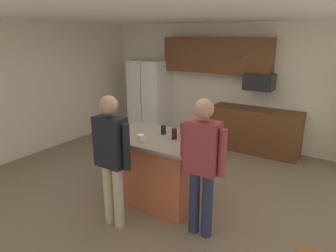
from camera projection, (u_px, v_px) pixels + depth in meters
floor at (165, 192)px, 4.73m from camera, size 7.04×7.04×0.00m
ceiling at (164, 15)px, 3.98m from camera, size 7.04×7.04×0.00m
back_wall at (235, 85)px, 6.61m from camera, size 6.40×0.10×2.60m
side_wall_left at (30, 90)px, 6.02m from camera, size 0.10×5.60×2.60m
cabinet_run_upper at (216, 55)px, 6.47m from camera, size 2.40×0.38×0.75m
cabinet_run_lower at (255, 130)px, 6.28m from camera, size 1.80×0.63×0.90m
refrigerator at (150, 97)px, 7.43m from camera, size 0.87×0.76×1.77m
microwave_over_range at (259, 82)px, 6.01m from camera, size 0.56×0.40×0.32m
kitchen_island at (157, 168)px, 4.41m from camera, size 1.41×0.96×0.98m
person_elder_center at (111, 154)px, 3.65m from camera, size 0.57×0.22×1.69m
person_guest_right at (202, 160)px, 3.47m from camera, size 0.57×0.22×1.69m
glass_short_whisky at (163, 130)px, 4.35m from camera, size 0.07×0.07×0.13m
mug_ceramic_white at (141, 138)px, 4.03m from camera, size 0.13×0.09×0.10m
glass_stout_tall at (174, 134)px, 4.13m from camera, size 0.07×0.07×0.15m
glass_pilsner at (183, 129)px, 4.31m from camera, size 0.07×0.07×0.16m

